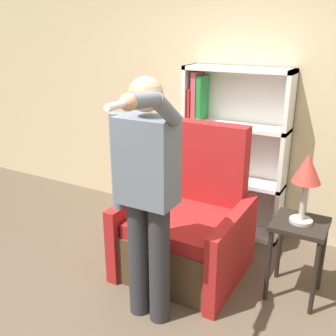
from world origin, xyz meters
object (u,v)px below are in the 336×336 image
object	(u,v)px
armchair	(188,228)
table_lamp	(307,174)
person_standing	(146,191)
bookcase	(225,153)
side_table	(299,238)

from	to	relation	value
armchair	table_lamp	size ratio (longest dim) A/B	2.34
table_lamp	person_standing	bearing A→B (deg)	-138.83
person_standing	armchair	bearing A→B (deg)	92.61
bookcase	person_standing	world-z (taller)	person_standing
side_table	armchair	bearing A→B (deg)	-176.52
person_standing	side_table	bearing A→B (deg)	41.17
person_standing	table_lamp	size ratio (longest dim) A/B	3.25
armchair	person_standing	distance (m)	0.95
bookcase	side_table	world-z (taller)	bookcase
table_lamp	bookcase	bearing A→B (deg)	138.97
bookcase	armchair	size ratio (longest dim) A/B	1.34
bookcase	table_lamp	bearing A→B (deg)	-41.03
armchair	person_standing	bearing A→B (deg)	-87.39
armchair	table_lamp	xyz separation A→B (m)	(0.92, 0.06, 0.66)
armchair	side_table	world-z (taller)	armchair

